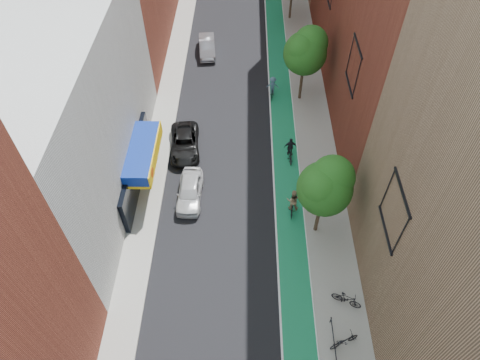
{
  "coord_description": "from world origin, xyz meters",
  "views": [
    {
      "loc": [
        0.81,
        -6.31,
        23.88
      ],
      "look_at": [
        0.52,
        13.1,
        1.5
      ],
      "focal_mm": 32.0,
      "sensor_mm": 36.0,
      "label": 1
    }
  ],
  "objects_px": {
    "parked_car_black": "(185,143)",
    "cyclist_lane_mid": "(290,152)",
    "parked_car_white": "(190,191)",
    "cyclist_lane_far": "(272,88)",
    "cyclist_lane_near": "(293,203)",
    "parked_car_silver": "(207,46)"
  },
  "relations": [
    {
      "from": "parked_car_black",
      "to": "cyclist_lane_mid",
      "type": "xyz_separation_m",
      "value": [
        8.14,
        -0.82,
        0.05
      ]
    },
    {
      "from": "cyclist_lane_near",
      "to": "parked_car_white",
      "type": "bearing_deg",
      "value": -3.82
    },
    {
      "from": "parked_car_silver",
      "to": "cyclist_lane_mid",
      "type": "bearing_deg",
      "value": -69.2
    },
    {
      "from": "parked_car_white",
      "to": "parked_car_silver",
      "type": "height_order",
      "value": "parked_car_white"
    },
    {
      "from": "parked_car_white",
      "to": "parked_car_black",
      "type": "xyz_separation_m",
      "value": [
        -0.85,
        4.84,
        -0.05
      ]
    },
    {
      "from": "cyclist_lane_near",
      "to": "parked_car_black",
      "type": "bearing_deg",
      "value": -31.63
    },
    {
      "from": "cyclist_lane_far",
      "to": "parked_car_black",
      "type": "bearing_deg",
      "value": 49.09
    },
    {
      "from": "parked_car_white",
      "to": "cyclist_lane_near",
      "type": "xyz_separation_m",
      "value": [
        7.12,
        -1.13,
        0.23
      ]
    },
    {
      "from": "parked_car_white",
      "to": "cyclist_lane_far",
      "type": "relative_size",
      "value": 2.09
    },
    {
      "from": "cyclist_lane_near",
      "to": "parked_car_silver",
      "type": "bearing_deg",
      "value": -64.86
    },
    {
      "from": "parked_car_black",
      "to": "cyclist_lane_far",
      "type": "distance_m",
      "value": 9.79
    },
    {
      "from": "parked_car_black",
      "to": "cyclist_lane_mid",
      "type": "bearing_deg",
      "value": -11.12
    },
    {
      "from": "parked_car_silver",
      "to": "cyclist_lane_mid",
      "type": "xyz_separation_m",
      "value": [
        7.29,
        -14.49,
        0.0
      ]
    },
    {
      "from": "parked_car_black",
      "to": "cyclist_lane_mid",
      "type": "relative_size",
      "value": 2.42
    },
    {
      "from": "cyclist_lane_mid",
      "to": "cyclist_lane_far",
      "type": "distance_m",
      "value": 7.69
    },
    {
      "from": "cyclist_lane_near",
      "to": "cyclist_lane_far",
      "type": "relative_size",
      "value": 1.06
    },
    {
      "from": "parked_car_silver",
      "to": "cyclist_lane_far",
      "type": "bearing_deg",
      "value": -53.9
    },
    {
      "from": "cyclist_lane_mid",
      "to": "cyclist_lane_far",
      "type": "height_order",
      "value": "cyclist_lane_far"
    },
    {
      "from": "parked_car_silver",
      "to": "cyclist_lane_near",
      "type": "distance_m",
      "value": 20.89
    },
    {
      "from": "parked_car_black",
      "to": "cyclist_lane_near",
      "type": "height_order",
      "value": "cyclist_lane_near"
    },
    {
      "from": "parked_car_white",
      "to": "parked_car_silver",
      "type": "relative_size",
      "value": 0.97
    },
    {
      "from": "parked_car_silver",
      "to": "cyclist_lane_near",
      "type": "height_order",
      "value": "cyclist_lane_near"
    }
  ]
}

